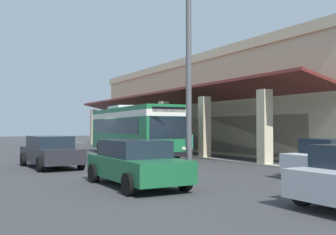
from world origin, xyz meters
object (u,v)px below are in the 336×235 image
object	(u,v)px
potted_palm	(131,138)
lot_light_pole	(189,63)
parked_sedan_green	(135,163)
pedestrian	(189,146)
parked_sedan_charcoal	(51,151)
transit_bus	(133,128)

from	to	relation	value
potted_palm	lot_light_pole	distance (m)	24.57
potted_palm	parked_sedan_green	bearing A→B (deg)	-23.69
lot_light_pole	pedestrian	bearing A→B (deg)	147.34
parked_sedan_green	lot_light_pole	xyz separation A→B (m)	(0.82, 1.50, 3.21)
lot_light_pole	parked_sedan_charcoal	bearing A→B (deg)	-162.46
parked_sedan_green	lot_light_pole	bearing A→B (deg)	61.38
parked_sedan_charcoal	potted_palm	size ratio (longest dim) A/B	1.52
parked_sedan_charcoal	parked_sedan_green	size ratio (longest dim) A/B	1.02
pedestrian	potted_palm	xyz separation A→B (m)	(-18.16, 5.14, -0.14)
parked_sedan_green	pedestrian	xyz separation A→B (m)	(-3.97, 4.57, 0.27)
parked_sedan_green	pedestrian	bearing A→B (deg)	130.99
pedestrian	lot_light_pole	xyz separation A→B (m)	(4.79, -3.07, 2.94)
pedestrian	parked_sedan_charcoal	bearing A→B (deg)	-119.87
parked_sedan_charcoal	pedestrian	distance (m)	6.46
transit_bus	potted_palm	size ratio (longest dim) A/B	3.84
transit_bus	parked_sedan_green	world-z (taller)	transit_bus
pedestrian	lot_light_pole	size ratio (longest dim) A/B	0.24
parked_sedan_charcoal	potted_palm	bearing A→B (deg)	144.29
pedestrian	lot_light_pole	world-z (taller)	lot_light_pole
potted_palm	lot_light_pole	bearing A→B (deg)	-19.69
parked_sedan_charcoal	pedestrian	bearing A→B (deg)	60.13
transit_bus	potted_palm	bearing A→B (deg)	156.59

